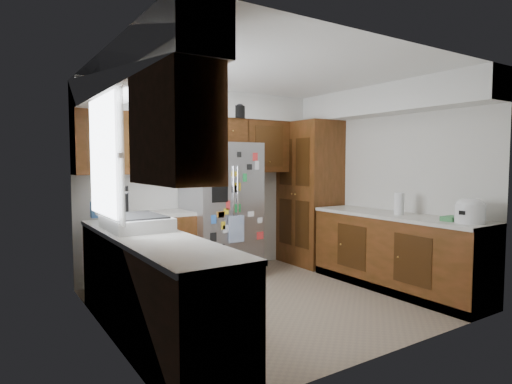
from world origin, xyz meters
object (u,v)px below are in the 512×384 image
paper_towel (399,204)px  fridge (221,210)px  rice_cooker (470,210)px  pantry (309,193)px

paper_towel → fridge: bearing=130.9°
rice_cooker → paper_towel: bearing=90.9°
pantry → paper_towel: pantry is taller
pantry → rice_cooker: bearing=-90.0°
pantry → fridge: size_ratio=1.19×
rice_cooker → paper_towel: (-0.01, 0.87, -0.00)m
fridge → rice_cooker: bearing=-59.9°
pantry → rice_cooker: 2.53m
paper_towel → pantry: bearing=89.5°
pantry → paper_towel: bearing=-90.5°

